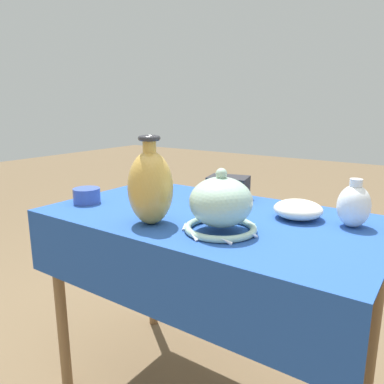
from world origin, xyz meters
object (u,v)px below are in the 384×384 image
at_px(mosaic_tile_box, 228,188).
at_px(pot_squat_cobalt, 87,196).
at_px(vase_dome_bell, 221,206).
at_px(pot_squat_terracotta, 151,189).
at_px(pot_squat_teal, 157,180).
at_px(bowl_shallow_ivory, 298,209).
at_px(jar_round_porcelain, 354,206).
at_px(vase_tall_bulbous, 150,186).

bearing_deg(mosaic_tile_box, pot_squat_cobalt, -153.00).
bearing_deg(vase_dome_bell, pot_squat_terracotta, 153.55).
bearing_deg(mosaic_tile_box, vase_dome_bell, -77.48).
bearing_deg(pot_squat_teal, bowl_shallow_ivory, -8.35).
height_order(pot_squat_teal, jar_round_porcelain, jar_round_porcelain).
bearing_deg(pot_squat_cobalt, pot_squat_teal, 83.77).
bearing_deg(mosaic_tile_box, vase_tall_bulbous, -110.35).
distance_m(vase_tall_bulbous, pot_squat_cobalt, 0.40).
bearing_deg(bowl_shallow_ivory, jar_round_porcelain, 4.24).
distance_m(pot_squat_teal, bowl_shallow_ivory, 0.74).
distance_m(pot_squat_terracotta, pot_squat_cobalt, 0.28).
bearing_deg(bowl_shallow_ivory, pot_squat_terracotta, -177.91).
bearing_deg(jar_round_porcelain, vase_dome_bell, -139.15).
relative_size(mosaic_tile_box, jar_round_porcelain, 1.17).
distance_m(vase_tall_bulbous, mosaic_tile_box, 0.44).
bearing_deg(bowl_shallow_ivory, pot_squat_cobalt, -160.04).
relative_size(vase_dome_bell, bowl_shallow_ivory, 1.44).
height_order(pot_squat_teal, bowl_shallow_ivory, pot_squat_teal).
distance_m(bowl_shallow_ivory, pot_squat_terracotta, 0.65).
relative_size(vase_tall_bulbous, pot_squat_teal, 2.92).
relative_size(mosaic_tile_box, pot_squat_terracotta, 1.84).
bearing_deg(pot_squat_teal, pot_squat_cobalt, -96.23).
relative_size(vase_dome_bell, pot_squat_cobalt, 2.27).
xyz_separation_m(vase_tall_bulbous, pot_squat_terracotta, (-0.27, 0.31, -0.10)).
bearing_deg(vase_tall_bulbous, pot_squat_terracotta, 130.71).
xyz_separation_m(vase_tall_bulbous, jar_round_porcelain, (0.56, 0.35, -0.06)).
relative_size(vase_tall_bulbous, vase_dome_bell, 1.21).
height_order(bowl_shallow_ivory, pot_squat_cobalt, bowl_shallow_ivory).
height_order(vase_tall_bulbous, pot_squat_teal, vase_tall_bulbous).
xyz_separation_m(jar_round_porcelain, pot_squat_terracotta, (-0.83, -0.04, -0.04)).
height_order(vase_tall_bulbous, mosaic_tile_box, vase_tall_bulbous).
relative_size(vase_tall_bulbous, bowl_shallow_ivory, 1.74).
distance_m(mosaic_tile_box, jar_round_porcelain, 0.52).
height_order(vase_tall_bulbous, pot_squat_terracotta, vase_tall_bulbous).
distance_m(vase_tall_bulbous, pot_squat_terracotta, 0.42).
distance_m(bowl_shallow_ivory, jar_round_porcelain, 0.18).
distance_m(vase_tall_bulbous, bowl_shallow_ivory, 0.52).
bearing_deg(pot_squat_cobalt, vase_dome_bell, 0.81).
xyz_separation_m(vase_dome_bell, pot_squat_teal, (-0.58, 0.38, -0.05)).
xyz_separation_m(pot_squat_teal, jar_round_porcelain, (0.91, -0.09, 0.04)).
bearing_deg(pot_squat_teal, jar_round_porcelain, -5.93).
relative_size(mosaic_tile_box, pot_squat_teal, 1.85).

